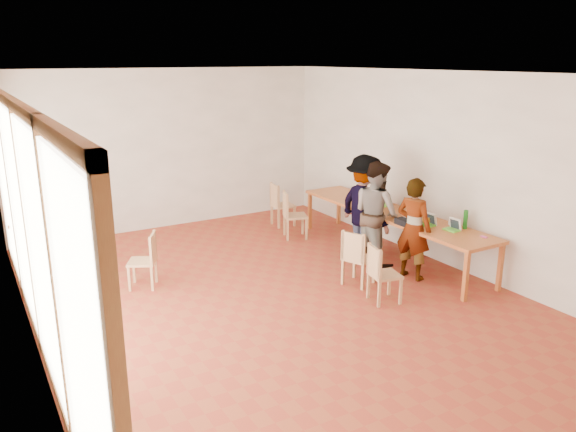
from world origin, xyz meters
name	(u,v)px	position (x,y,z in m)	size (l,w,h in m)	color
ground	(273,297)	(0.00, 0.00, 0.00)	(8.00, 8.00, 0.00)	#963F24
wall_back	(170,149)	(0.00, 4.00, 1.50)	(6.00, 0.10, 3.00)	silver
wall_front	(542,301)	(0.00, -4.00, 1.50)	(6.00, 0.10, 3.00)	silver
wall_right	(439,169)	(3.00, 0.00, 1.50)	(0.10, 8.00, 3.00)	silver
window_wall	(26,224)	(-2.96, 0.00, 1.50)	(0.10, 8.00, 3.00)	white
ceiling	(271,71)	(0.00, 0.00, 3.02)	(6.00, 8.00, 0.04)	white
communal_table	(391,214)	(2.50, 0.50, 0.70)	(0.80, 4.00, 0.75)	#BD5E2A
side_table	(53,229)	(-2.40, 2.59, 0.67)	(0.90, 0.90, 0.75)	#BD5E2A
chair_near	(380,268)	(1.14, -0.87, 0.49)	(0.44, 0.44, 0.42)	tan
chair_mid	(356,252)	(1.22, -0.26, 0.51)	(0.50, 0.50, 0.44)	tan
chair_far	(290,210)	(1.55, 2.14, 0.52)	(0.51, 0.51, 0.46)	tan
chair_empty	(279,200)	(1.74, 2.90, 0.52)	(0.43, 0.43, 0.45)	tan
chair_spare	(147,254)	(-1.36, 1.22, 0.49)	(0.50, 0.50, 0.42)	tan
person_near	(414,229)	(2.12, -0.43, 0.76)	(0.56, 0.37, 1.53)	gray
person_mid	(376,213)	(2.05, 0.35, 0.83)	(0.80, 0.63, 1.65)	gray
person_far	(365,207)	(2.06, 0.65, 0.85)	(1.10, 0.63, 1.70)	gray
laptop_near	(453,227)	(2.60, -0.75, 0.80)	(0.20, 0.23, 0.18)	#63D135
laptop_mid	(429,222)	(2.48, -0.37, 0.80)	(0.20, 0.23, 0.19)	#63D135
laptop_far	(386,202)	(2.69, 0.87, 0.81)	(0.23, 0.26, 0.20)	#63D135
yellow_mug	(426,220)	(2.50, -0.29, 0.80)	(0.14, 0.14, 0.11)	yellow
green_bottle	(465,219)	(2.81, -0.78, 0.89)	(0.07, 0.07, 0.28)	#186619
clear_glass	(406,218)	(2.36, -0.01, 0.80)	(0.07, 0.07, 0.09)	silver
condiment_cup	(451,223)	(2.78, -0.53, 0.78)	(0.08, 0.08, 0.06)	white
pink_phone	(484,237)	(2.72, -1.21, 0.76)	(0.05, 0.10, 0.01)	#D3448D
black_pouch	(404,222)	(2.16, -0.17, 0.80)	(0.16, 0.26, 0.09)	black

